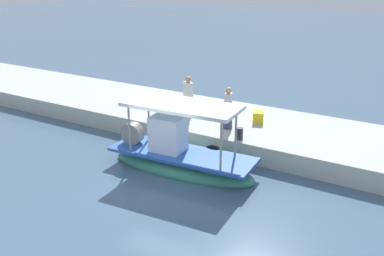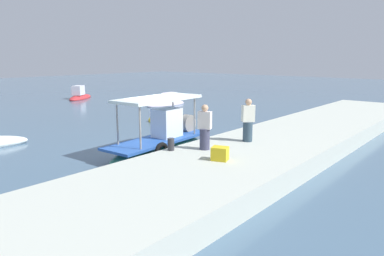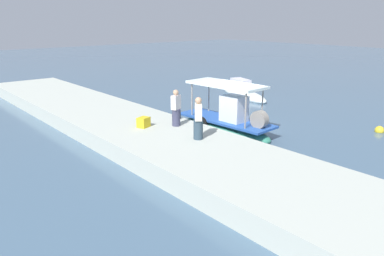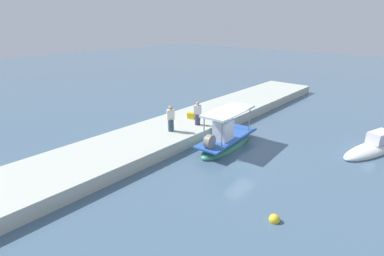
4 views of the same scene
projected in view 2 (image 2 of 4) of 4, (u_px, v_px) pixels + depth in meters
The scene contains 10 objects.
ground_plane at pixel (154, 151), 15.33m from camera, with size 120.00×120.00×0.00m, color #46627A.
dock_quay at pixel (239, 162), 12.49m from camera, with size 36.00×4.50×0.73m, color #B9BFB2.
main_fishing_boat at pixel (161, 143), 14.85m from camera, with size 5.32×1.97×2.72m.
fisherman_near_bollard at pixel (248, 122), 13.78m from camera, with size 0.53×0.52×1.68m.
fisherman_by_crate at pixel (205, 129), 12.58m from camera, with size 0.46×0.52×1.62m.
mooring_bollard at pixel (171, 144), 12.54m from camera, with size 0.24×0.24×0.44m, color #2D2D33.
cargo_crate at pixel (220, 154), 11.34m from camera, with size 0.51×0.41×0.44m, color yellow.
marker_buoy at pixel (152, 120), 22.10m from camera, with size 0.44×0.44×0.44m.
moored_boat_mid at pixel (80, 96), 34.17m from camera, with size 4.10×3.48×1.53m.
moored_boat_far at pixel (167, 103), 29.62m from camera, with size 3.93×1.57×1.30m.
Camera 2 is at (-10.23, -10.88, 3.99)m, focal length 33.21 mm.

